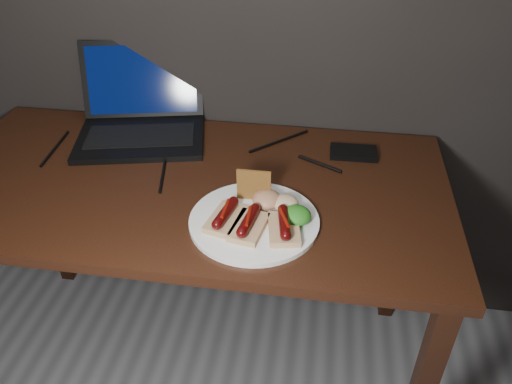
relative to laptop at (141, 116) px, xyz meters
name	(u,v)px	position (x,y,z in m)	size (l,w,h in m)	color
desk	(190,207)	(0.21, -0.25, -0.14)	(1.40, 0.70, 0.75)	#38180E
laptop	(141,116)	(0.00, 0.00, 0.00)	(0.44, 0.42, 0.25)	black
hard_drive	(353,153)	(0.65, -0.04, -0.05)	(0.13, 0.08, 0.02)	black
desk_cables	(198,155)	(0.21, -0.12, -0.05)	(0.86, 0.39, 0.01)	black
plate	(254,221)	(0.41, -0.40, -0.05)	(0.31, 0.31, 0.01)	white
bread_sausage_left	(226,217)	(0.35, -0.42, -0.02)	(0.09, 0.13, 0.04)	#DBB080
bread_sausage_center	(249,224)	(0.41, -0.44, -0.02)	(0.09, 0.13, 0.04)	#DBB080
bread_sausage_right	(284,226)	(0.49, -0.44, -0.02)	(0.09, 0.13, 0.04)	#DBB080
crispbread	(254,185)	(0.40, -0.32, 0.00)	(0.09, 0.01, 0.09)	#A1652C
salad_greens	(296,215)	(0.51, -0.39, -0.02)	(0.07, 0.07, 0.04)	#175B12
salsa_mound	(267,199)	(0.44, -0.34, -0.02)	(0.07, 0.07, 0.04)	#982A0F
coleslaw_mound	(286,203)	(0.48, -0.35, -0.02)	(0.06, 0.06, 0.04)	beige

